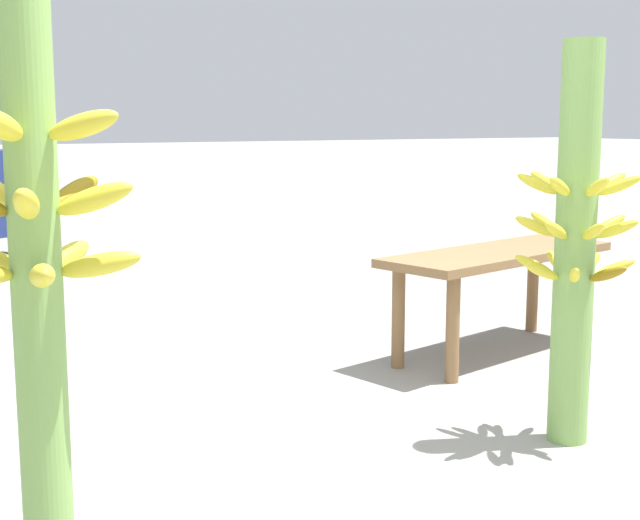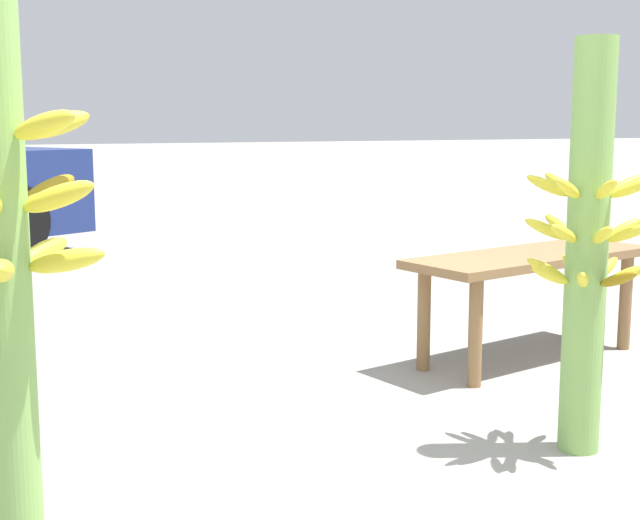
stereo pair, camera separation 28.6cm
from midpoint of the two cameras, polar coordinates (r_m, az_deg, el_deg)
banana_stalk_left at (r=2.07m, az=-15.83°, el=0.01°), size 0.46×0.46×1.52m
banana_stalk_center at (r=3.12m, az=19.27°, el=0.75°), size 0.43×0.43×1.39m
market_bench at (r=4.29m, az=15.21°, el=-0.61°), size 1.35×0.71×0.51m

